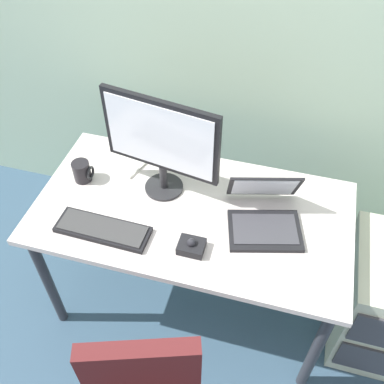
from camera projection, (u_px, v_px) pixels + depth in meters
ground_plane at (192, 296)px, 2.54m from camera, size 8.00×8.00×0.00m
back_wall at (235, 0)px, 2.00m from camera, size 6.00×0.10×2.80m
desk at (192, 222)px, 2.05m from camera, size 1.43×0.75×0.75m
monitor_main at (161, 141)px, 1.88m from camera, size 0.53×0.18×0.49m
keyboard at (103, 229)px, 1.90m from camera, size 0.41×0.15×0.03m
laptop at (264, 214)px, 1.91m from camera, size 0.38×0.39×0.22m
trackball_mouse at (191, 246)px, 1.83m from camera, size 0.11×0.09×0.07m
coffee_mug at (82, 171)px, 2.09m from camera, size 0.09×0.08×0.10m
paper_notepad at (131, 161)px, 2.21m from camera, size 0.20×0.24×0.01m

